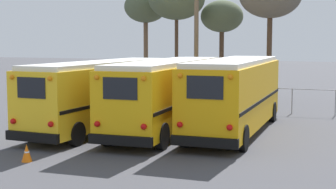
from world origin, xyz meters
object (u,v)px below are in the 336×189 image
at_px(traffic_cone, 27,153).
at_px(school_bus_2, 235,93).
at_px(school_bus_1, 168,92).
at_px(bare_tree_2, 146,8).
at_px(utility_pole, 196,37).
at_px(bare_tree_0, 222,17).
at_px(school_bus_0, 103,92).

bearing_deg(traffic_cone, school_bus_2, 55.67).
bearing_deg(school_bus_1, traffic_cone, -107.88).
xyz_separation_m(school_bus_1, bare_tree_2, (-7.14, 14.36, 4.81)).
relative_size(school_bus_1, utility_pole, 1.33).
height_order(school_bus_2, bare_tree_2, bare_tree_2).
xyz_separation_m(utility_pole, bare_tree_0, (0.21, 5.53, 1.45)).
bearing_deg(school_bus_1, school_bus_2, 9.00).
bearing_deg(bare_tree_2, bare_tree_0, 2.16).
height_order(school_bus_0, bare_tree_0, bare_tree_0).
bearing_deg(utility_pole, school_bus_0, -98.98).
bearing_deg(bare_tree_0, school_bus_0, -96.52).
relative_size(utility_pole, bare_tree_0, 1.19).
relative_size(bare_tree_0, traffic_cone, 11.56).
relative_size(utility_pole, bare_tree_2, 1.05).
distance_m(utility_pole, bare_tree_0, 5.72).
bearing_deg(traffic_cone, bare_tree_0, 87.07).
relative_size(school_bus_2, bare_tree_2, 1.31).
height_order(bare_tree_2, traffic_cone, bare_tree_2).
height_order(school_bus_2, bare_tree_0, bare_tree_0).
xyz_separation_m(school_bus_0, bare_tree_2, (-4.14, 14.96, 4.85)).
relative_size(school_bus_0, traffic_cone, 17.75).
xyz_separation_m(school_bus_0, school_bus_2, (6.01, 1.08, 0.07)).
xyz_separation_m(school_bus_2, bare_tree_2, (-10.15, 13.88, 4.77)).
bearing_deg(school_bus_0, utility_pole, 81.02).
height_order(school_bus_1, school_bus_2, school_bus_2).
bearing_deg(bare_tree_0, school_bus_1, -85.02).
height_order(utility_pole, traffic_cone, utility_pole).
height_order(bare_tree_0, bare_tree_2, bare_tree_2).
bearing_deg(bare_tree_0, school_bus_2, -73.15).
bearing_deg(school_bus_2, bare_tree_2, 126.16).
height_order(school_bus_0, utility_pole, utility_pole).
distance_m(school_bus_0, school_bus_2, 6.10).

